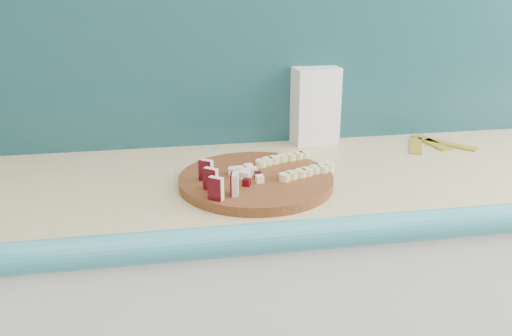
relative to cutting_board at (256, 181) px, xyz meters
The scene contains 8 objects.
kitchen_counter 0.53m from the cutting_board, ahead, with size 2.20×0.63×0.91m.
backsplash 0.48m from the cutting_board, 51.94° to the left, with size 2.20×0.02×0.50m, color teal.
cutting_board is the anchor object (origin of this frame).
apple_wedges 0.13m from the cutting_board, 144.22° to the right, with size 0.08×0.14×0.05m.
apple_chunks 0.03m from the cutting_board, 158.31° to the right, with size 0.06×0.06×0.02m.
banana_slices 0.11m from the cutting_board, 20.98° to the left, with size 0.18×0.17×0.02m.
flour_bag 0.38m from the cutting_board, 54.25° to the left, with size 0.12×0.09×0.21m, color silver.
banana_peel 0.57m from the cutting_board, 21.11° to the left, with size 0.20×0.17×0.01m.
Camera 1 is at (-0.36, 0.28, 1.40)m, focal length 40.00 mm.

